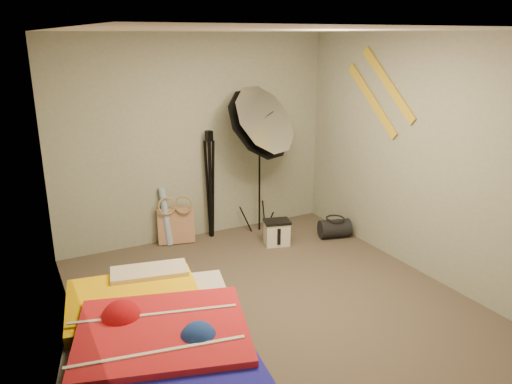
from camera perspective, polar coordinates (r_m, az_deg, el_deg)
floor at (r=4.89m, az=2.26°, el=-12.77°), size 4.00×4.00×0.00m
ceiling at (r=4.22m, az=2.69°, el=18.00°), size 4.00×4.00×0.00m
wall_back at (r=6.16m, az=-6.89°, el=6.01°), size 3.50×0.00×3.50m
wall_front at (r=2.95m, az=22.41°, el=-8.20°), size 3.50×0.00×3.50m
wall_left at (r=3.87m, az=-20.67°, el=-1.92°), size 0.00×4.00×4.00m
wall_right at (r=5.46m, az=18.65°, el=3.73°), size 0.00×4.00×4.00m
tote_bag at (r=6.25m, az=-9.15°, el=-3.75°), size 0.48×0.30×0.46m
wrapping_roll at (r=6.17m, az=-10.28°, el=-2.78°), size 0.12×0.22×0.71m
camera_case at (r=6.13m, az=2.39°, el=-4.75°), size 0.33×0.28×0.29m
duffel_bag at (r=6.42m, az=8.97°, el=-4.15°), size 0.43×0.33×0.24m
wall_stripe_upper at (r=5.76m, az=14.87°, el=11.82°), size 0.02×0.91×0.78m
wall_stripe_lower at (r=5.97m, az=13.10°, el=10.19°), size 0.02×0.91×0.78m
bed at (r=3.87m, az=-11.23°, el=-17.29°), size 1.68×2.18×0.54m
photo_umbrella at (r=6.04m, az=0.25°, el=7.66°), size 1.04×0.96×1.99m
camera_tripod at (r=6.19m, az=-5.26°, el=1.69°), size 0.09×0.09×1.37m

